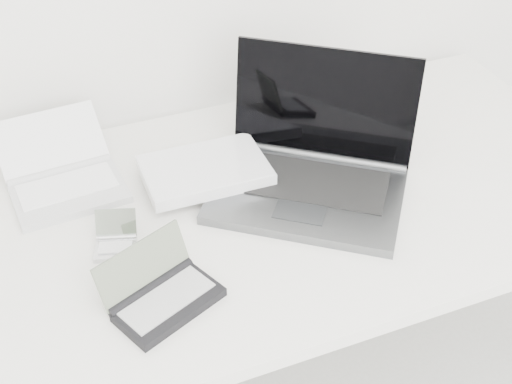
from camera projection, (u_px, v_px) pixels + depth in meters
name	position (u px, v px, depth m)	size (l,w,h in m)	color
desk	(262.00, 217.00, 1.55)	(1.60, 0.80, 0.73)	white
laptop_large	(283.00, 169.00, 1.53)	(0.59, 0.50, 0.27)	#595B5E
netbook_open_white	(64.00, 178.00, 1.55)	(0.25, 0.30, 0.10)	silver
pda_silver	(116.00, 242.00, 1.40)	(0.11, 0.11, 0.06)	silver
palmtop_charcoal	(161.00, 294.00, 1.28)	(0.23, 0.20, 0.10)	black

